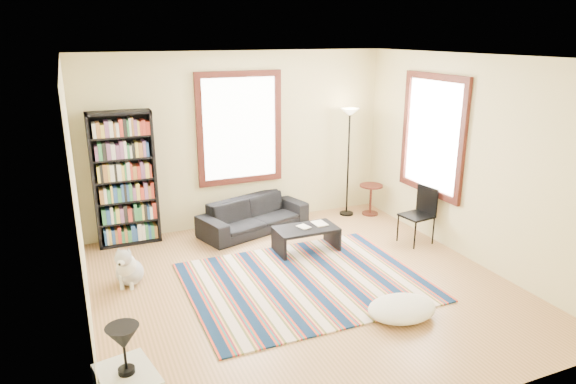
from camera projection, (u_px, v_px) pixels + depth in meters
name	position (u px, v px, depth m)	size (l,w,h in m)	color
floor	(303.00, 289.00, 6.48)	(5.00, 5.00, 0.10)	#B47F52
ceiling	(306.00, 52.00, 5.63)	(5.00, 5.00, 0.10)	white
wall_back	(239.00, 140.00, 8.30)	(5.00, 0.10, 2.80)	beige
wall_front	(448.00, 265.00, 3.81)	(5.00, 0.10, 2.80)	beige
wall_left	(72.00, 207.00, 5.10)	(0.10, 5.00, 2.80)	beige
wall_right	(474.00, 159.00, 7.01)	(0.10, 5.00, 2.80)	beige
window_back	(240.00, 128.00, 8.17)	(1.20, 0.06, 1.60)	white
window_right	(433.00, 135.00, 7.62)	(0.06, 1.20, 1.60)	white
rug	(305.00, 282.00, 6.56)	(2.93, 2.34, 0.02)	#0D2241
sofa	(254.00, 215.00, 8.22)	(0.70, 1.78, 0.52)	black
bookshelf	(124.00, 179.00, 7.53)	(0.90, 0.30, 2.00)	black
coffee_table	(306.00, 239.00, 7.47)	(0.90, 0.50, 0.36)	black
book_a	(300.00, 228.00, 7.38)	(0.19, 0.14, 0.02)	beige
book_b	(314.00, 224.00, 7.51)	(0.25, 0.18, 0.02)	beige
floor_cushion	(402.00, 308.00, 5.74)	(0.81, 0.61, 0.20)	white
floor_lamp	(348.00, 163.00, 8.76)	(0.30, 0.30, 1.86)	black
side_table	(371.00, 200.00, 8.95)	(0.40, 0.40, 0.54)	#411810
folding_chair	(416.00, 216.00, 7.69)	(0.42, 0.40, 0.86)	black
table_lamp	(124.00, 350.00, 3.65)	(0.24, 0.24, 0.38)	black
dog	(129.00, 264.00, 6.45)	(0.38, 0.53, 0.53)	silver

